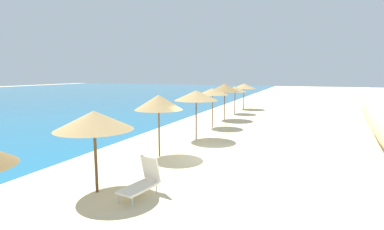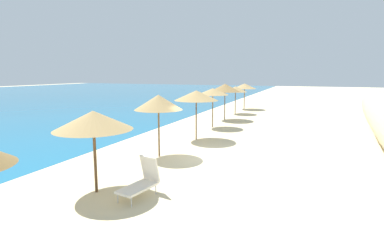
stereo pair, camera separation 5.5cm
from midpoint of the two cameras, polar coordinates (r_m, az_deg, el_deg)
name	(u,v)px [view 1 (the left image)]	position (r m, az deg, el deg)	size (l,w,h in m)	color
ground_plane	(208,157)	(14.06, 2.91, -7.93)	(160.00, 160.00, 0.00)	beige
beach_umbrella_3	(94,121)	(9.94, -18.35, -1.01)	(2.48, 2.48, 2.68)	brown
beach_umbrella_4	(159,102)	(13.68, -6.50, 2.41)	(2.21, 2.21, 2.88)	brown
beach_umbrella_5	(196,96)	(17.12, 0.72, 3.74)	(2.53, 2.53, 2.88)	brown
beach_umbrella_6	(213,92)	(21.15, 3.88, 4.47)	(2.22, 2.22, 2.80)	brown
beach_umbrella_7	(225,88)	(24.75, 6.19, 5.18)	(2.57, 2.57, 2.99)	brown
beach_umbrella_8	(235,89)	(28.70, 8.17, 4.89)	(2.17, 2.17, 2.61)	brown
beach_umbrella_9	(244,86)	(32.58, 9.86, 5.44)	(2.47, 2.47, 2.75)	brown
lounge_chair_1	(143,181)	(9.75, -9.55, -12.28)	(1.50, 0.89, 1.22)	white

